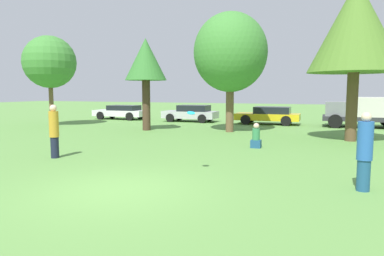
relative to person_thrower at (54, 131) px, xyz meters
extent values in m
plane|color=#5B8E42|center=(4.37, -2.72, -0.97)|extent=(120.00, 120.00, 0.00)
cylinder|color=#191E33|center=(0.00, 0.00, -0.60)|extent=(0.28, 0.28, 0.75)
cylinder|color=#BF8C26|center=(0.00, 0.00, 0.24)|extent=(0.33, 0.33, 0.92)
sphere|color=beige|center=(0.00, 0.00, 0.81)|extent=(0.24, 0.24, 0.24)
cylinder|color=navy|center=(9.88, -0.71, -0.60)|extent=(0.30, 0.30, 0.75)
cylinder|color=#2659A5|center=(9.88, -0.71, 0.24)|extent=(0.36, 0.36, 0.92)
sphere|color=beige|center=(9.88, -0.71, 0.80)|extent=(0.23, 0.23, 0.23)
cylinder|color=#19B2D8|center=(5.44, -0.60, 0.79)|extent=(0.24, 0.23, 0.11)
cube|color=navy|center=(6.29, 4.79, -0.81)|extent=(0.42, 0.35, 0.33)
cylinder|color=#337F4C|center=(6.29, 4.79, -0.40)|extent=(0.31, 0.31, 0.49)
sphere|color=beige|center=(6.29, 4.79, -0.04)|extent=(0.24, 0.24, 0.24)
cylinder|color=brown|center=(-8.56, 9.23, 0.71)|extent=(0.30, 0.30, 3.36)
sphere|color=#3D7F33|center=(-8.56, 9.23, 3.35)|extent=(3.51, 3.51, 3.51)
cylinder|color=#473323|center=(-1.21, 9.13, 0.54)|extent=(0.49, 0.49, 3.03)
cone|color=#33702D|center=(-1.21, 9.13, 3.30)|extent=(2.49, 2.49, 2.49)
cylinder|color=brown|center=(3.76, 10.06, 0.74)|extent=(0.46, 0.46, 3.42)
ellipsoid|color=#3D7F33|center=(3.76, 10.06, 3.61)|extent=(4.21, 4.21, 4.53)
cylinder|color=brown|center=(10.13, 8.45, 0.65)|extent=(0.52, 0.52, 3.25)
cone|color=#4C7528|center=(10.13, 8.45, 4.40)|extent=(4.24, 4.24, 4.24)
cube|color=silver|center=(-7.24, 15.78, -0.44)|extent=(4.53, 1.77, 0.49)
cube|color=black|center=(-6.90, 15.78, 0.01)|extent=(2.49, 1.56, 0.41)
cylinder|color=black|center=(-8.64, 14.90, -0.64)|extent=(0.67, 0.21, 0.67)
cylinder|color=black|center=(-8.65, 16.66, -0.64)|extent=(0.67, 0.21, 0.67)
cylinder|color=black|center=(-5.84, 14.91, -0.64)|extent=(0.67, 0.21, 0.67)
cylinder|color=black|center=(-5.84, 16.66, -0.64)|extent=(0.67, 0.21, 0.67)
cube|color=#B2B2B7|center=(-0.92, 15.74, -0.43)|extent=(4.20, 1.80, 0.54)
cube|color=black|center=(-0.60, 15.74, 0.08)|extent=(2.31, 1.58, 0.47)
cylinder|color=black|center=(-2.22, 14.84, -0.65)|extent=(0.65, 0.22, 0.65)
cylinder|color=black|center=(-2.22, 16.63, -0.65)|extent=(0.65, 0.22, 0.65)
cylinder|color=black|center=(0.38, 14.85, -0.65)|extent=(0.65, 0.22, 0.65)
cylinder|color=black|center=(0.38, 16.64, -0.65)|extent=(0.65, 0.22, 0.65)
cube|color=gold|center=(5.07, 15.66, -0.43)|extent=(4.50, 1.81, 0.48)
cube|color=black|center=(5.41, 15.66, 0.04)|extent=(2.48, 1.59, 0.48)
cylinder|color=black|center=(3.68, 14.76, -0.62)|extent=(0.70, 0.17, 0.70)
cylinder|color=black|center=(3.67, 16.56, -0.62)|extent=(0.70, 0.17, 0.70)
cylinder|color=black|center=(6.46, 14.77, -0.62)|extent=(0.70, 0.17, 0.70)
cylinder|color=black|center=(6.46, 16.56, -0.62)|extent=(0.70, 0.17, 0.70)
cube|color=#2D2D33|center=(11.40, 15.66, -0.38)|extent=(5.24, 2.21, 0.30)
cube|color=slate|center=(9.78, 15.66, 0.24)|extent=(1.68, 2.09, 0.94)
cube|color=beige|center=(12.14, 15.66, 0.39)|extent=(3.25, 2.20, 1.24)
cylinder|color=black|center=(9.57, 14.56, -0.53)|extent=(0.88, 0.29, 0.88)
cylinder|color=black|center=(9.57, 16.75, -0.53)|extent=(0.88, 0.29, 0.88)
camera|label=1|loc=(8.99, -9.85, 1.40)|focal=32.98mm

